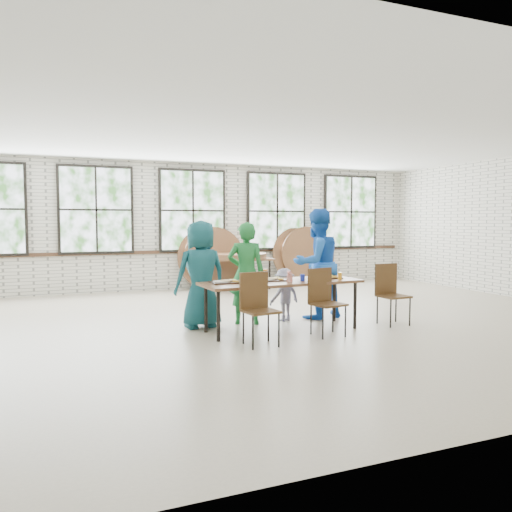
# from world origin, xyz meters

# --- Properties ---
(room) EXTENTS (12.00, 12.00, 12.00)m
(room) POSITION_xyz_m (0.00, 4.44, 1.83)
(room) COLOR #BDAD96
(room) RESTS_ON ground
(dining_table) EXTENTS (2.44, 0.93, 0.74)m
(dining_table) POSITION_xyz_m (0.03, -0.55, 0.69)
(dining_table) COLOR brown
(dining_table) RESTS_ON ground
(chair_near_left) EXTENTS (0.46, 0.45, 0.95)m
(chair_near_left) POSITION_xyz_m (-0.62, -1.17, 0.56)
(chair_near_left) COLOR #4F341A
(chair_near_left) RESTS_ON ground
(chair_near_right) EXTENTS (0.48, 0.47, 0.95)m
(chair_near_right) POSITION_xyz_m (0.47, -1.02, 0.56)
(chair_near_right) COLOR #4F341A
(chair_near_right) RESTS_ON ground
(chair_spare) EXTENTS (0.44, 0.43, 0.95)m
(chair_spare) POSITION_xyz_m (1.82, -0.74, 0.56)
(chair_spare) COLOR #4F341A
(chair_spare) RESTS_ON ground
(adult_teal) EXTENTS (0.86, 0.62, 1.64)m
(adult_teal) POSITION_xyz_m (-1.03, 0.10, 0.82)
(adult_teal) COLOR navy
(adult_teal) RESTS_ON ground
(adult_green) EXTENTS (0.69, 0.58, 1.61)m
(adult_green) POSITION_xyz_m (-0.29, 0.10, 0.80)
(adult_green) COLOR #1F7533
(adult_green) RESTS_ON ground
(toddler) EXTENTS (0.61, 0.43, 0.86)m
(toddler) POSITION_xyz_m (0.38, 0.10, 0.43)
(toddler) COLOR #1D1646
(toddler) RESTS_ON ground
(adult_blue) EXTENTS (1.00, 0.84, 1.83)m
(adult_blue) POSITION_xyz_m (0.97, 0.10, 0.91)
(adult_blue) COLOR blue
(adult_blue) RESTS_ON ground
(storage_table) EXTENTS (1.87, 0.93, 0.74)m
(storage_table) POSITION_xyz_m (0.87, 3.91, 0.69)
(storage_table) COLOR brown
(storage_table) RESTS_ON ground
(tabletop_clutter) EXTENTS (2.06, 0.57, 0.11)m
(tabletop_clutter) POSITION_xyz_m (0.13, -0.57, 0.77)
(tabletop_clutter) COLOR black
(tabletop_clutter) RESTS_ON dining_table
(round_tops_stacked) EXTENTS (1.50, 1.50, 0.13)m
(round_tops_stacked) POSITION_xyz_m (0.87, 3.91, 0.80)
(round_tops_stacked) COLOR brown
(round_tops_stacked) RESTS_ON storage_table
(round_tops_leaning) EXTENTS (4.15, 0.45, 1.49)m
(round_tops_leaning) POSITION_xyz_m (1.63, 4.21, 0.73)
(round_tops_leaning) COLOR brown
(round_tops_leaning) RESTS_ON ground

